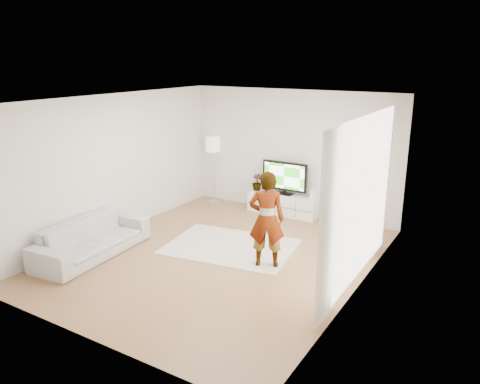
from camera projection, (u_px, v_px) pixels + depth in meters
The scene contains 17 objects.
floor at pixel (219, 257), 8.45m from camera, with size 6.00×6.00×0.00m, color #A8724B.
ceiling at pixel (217, 100), 7.67m from camera, with size 6.00×6.00×0.00m, color white.
wall_left at pixel (114, 165), 9.31m from camera, with size 0.02×6.00×2.80m, color silver.
wall_right at pixel (361, 205), 6.82m from camera, with size 0.02×6.00×2.80m, color silver.
wall_back at pixel (292, 153), 10.53m from camera, with size 5.00×0.02×2.80m, color silver.
wall_front at pixel (80, 237), 5.60m from camera, with size 5.00×0.02×2.80m, color silver.
window at pixel (366, 196), 7.07m from camera, with size 0.01×2.60×2.50m, color white.
curtain_near at pixel (330, 227), 6.06m from camera, with size 0.04×0.70×2.60m, color white.
curtain_far at pixel (383, 183), 8.20m from camera, with size 0.04×0.70×2.60m, color white.
media_console at pixel (283, 204), 10.70m from camera, with size 1.64×0.47×0.46m.
television at pixel (285, 177), 10.54m from camera, with size 1.08×0.21×0.75m.
game_console at pixel (313, 194), 10.25m from camera, with size 0.09×0.17×0.22m.
potted_plant at pixel (257, 182), 10.93m from camera, with size 0.22×0.22×0.39m, color #3F7238.
rug at pixel (230, 246), 8.90m from camera, with size 2.36×1.70×0.01m, color beige.
player at pixel (267, 219), 7.87m from camera, with size 0.61×0.40×1.67m, color #334772.
sofa at pixel (92, 238), 8.44m from camera, with size 2.26×0.88×0.66m, color #ABABA6.
floor_lamp at pixel (213, 147), 11.26m from camera, with size 0.36×0.36×1.63m.
Camera 1 is at (4.35, -6.48, 3.48)m, focal length 35.00 mm.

